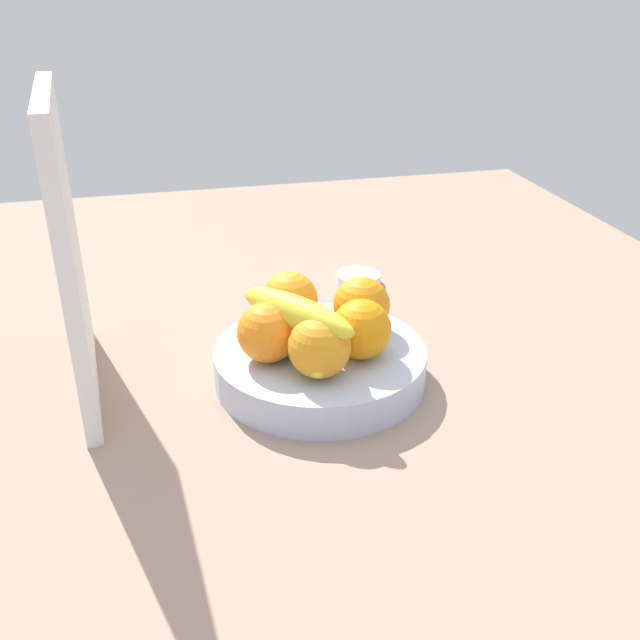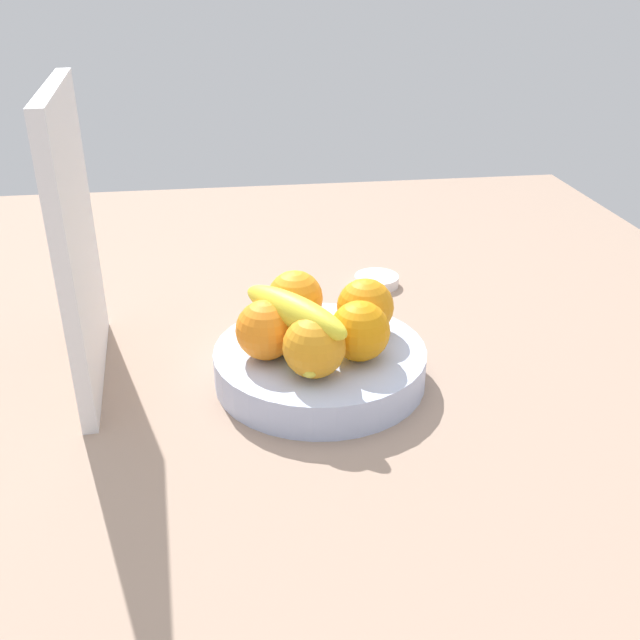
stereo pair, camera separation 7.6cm
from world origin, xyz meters
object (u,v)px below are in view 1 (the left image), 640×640
object	(u,v)px
orange_back_left	(319,347)
cutting_board	(69,251)
orange_center	(267,331)
banana_bunch	(297,328)
fruit_bowl	(320,364)
orange_front_right	(290,299)
jar_lid	(359,279)
orange_back_right	(361,329)
orange_front_left	(362,305)

from	to	relation	value
orange_back_left	cutting_board	distance (cm)	31.06
orange_center	banana_bunch	xyz separation A→B (cm)	(-1.04, -3.51, 0.51)
fruit_bowl	orange_back_left	size ratio (longest dim) A/B	3.62
orange_front_right	orange_back_left	xyz separation A→B (cm)	(-13.51, -0.73, 0.00)
cutting_board	jar_lid	xyz separation A→B (cm)	(22.25, -41.86, -17.16)
orange_back_left	jar_lid	world-z (taller)	orange_back_left
fruit_bowl	cutting_board	distance (cm)	33.07
orange_front_right	banana_bunch	bearing A→B (deg)	174.05
orange_center	jar_lid	xyz separation A→B (cm)	(28.79, -20.10, -7.38)
cutting_board	orange_back_right	bearing A→B (deg)	-109.49
orange_front_right	banana_bunch	xyz separation A→B (cm)	(-9.16, 0.95, 0.51)
orange_back_left	orange_back_right	world-z (taller)	same
jar_lid	cutting_board	bearing A→B (deg)	117.99
fruit_bowl	orange_front_left	world-z (taller)	orange_front_left
orange_back_left	orange_center	bearing A→B (deg)	43.90
cutting_board	orange_front_left	bearing A→B (deg)	-98.31
orange_back_right	banana_bunch	size ratio (longest dim) A/B	0.43
orange_front_right	orange_back_left	world-z (taller)	same
orange_center	orange_back_right	distance (cm)	11.36
banana_bunch	cutting_board	distance (cm)	27.96
fruit_bowl	jar_lid	size ratio (longest dim) A/B	3.68
fruit_bowl	orange_back_left	bearing A→B (deg)	165.78
orange_front_left	cutting_board	bearing A→B (deg)	86.18
fruit_bowl	orange_center	world-z (taller)	orange_center
fruit_bowl	cutting_board	xyz separation A→B (cm)	(5.85, 28.49, 15.73)
fruit_bowl	orange_back_left	world-z (taller)	orange_back_left
orange_front_right	cutting_board	size ratio (longest dim) A/B	0.20
orange_back_right	banana_bunch	world-z (taller)	banana_bunch
fruit_bowl	orange_back_right	distance (cm)	7.97
orange_back_left	jar_lid	xyz separation A→B (cm)	(34.19, -14.91, -7.38)
orange_back_right	orange_back_left	bearing A→B (deg)	117.80
fruit_bowl	orange_center	xyz separation A→B (cm)	(-0.69, 6.74, 5.95)
banana_bunch	cutting_board	xyz separation A→B (cm)	(7.58, 25.26, 9.27)
orange_center	orange_back_right	world-z (taller)	same
orange_front_right	orange_back_left	bearing A→B (deg)	-176.89
fruit_bowl	orange_front_right	bearing A→B (deg)	17.04
orange_front_left	cutting_board	size ratio (longest dim) A/B	0.20
fruit_bowl	orange_center	distance (cm)	9.02
orange_back_right	orange_center	bearing A→B (deg)	78.46
banana_bunch	fruit_bowl	bearing A→B (deg)	-61.86
orange_back_right	jar_lid	bearing A→B (deg)	-16.12
orange_center	orange_back_right	bearing A→B (deg)	-101.54
orange_front_left	orange_front_right	bearing A→B (deg)	65.70
orange_center	orange_back_left	xyz separation A→B (cm)	(-5.40, -5.19, 0.00)
orange_back_right	jar_lid	distance (cm)	33.16
orange_center	cutting_board	world-z (taller)	cutting_board
orange_front_right	orange_center	xyz separation A→B (cm)	(-8.12, 4.46, 0.00)
orange_back_left	banana_bunch	distance (cm)	4.70
jar_lid	orange_back_right	bearing A→B (deg)	163.88
orange_front_right	banana_bunch	size ratio (longest dim) A/B	0.43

